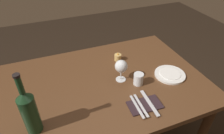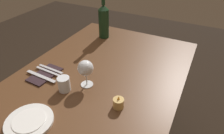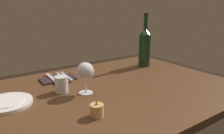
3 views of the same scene
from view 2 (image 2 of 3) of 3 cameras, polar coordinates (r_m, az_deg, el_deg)
The scene contains 10 objects.
dining_table at distance 1.20m, azimuth -3.44°, elevation -5.74°, with size 1.30×0.90×0.74m.
wine_glass_left at distance 1.01m, azimuth -7.60°, elevation -0.46°, with size 0.08×0.08×0.15m.
wine_bottle at distance 1.51m, azimuth -2.39°, elevation 13.18°, with size 0.08×0.08×0.35m.
water_tumbler at distance 1.04m, azimuth -13.57°, elevation -4.93°, with size 0.06×0.06×0.08m.
votive_candle at distance 0.93m, azimuth 1.85°, elevation -10.37°, with size 0.05×0.05×0.07m.
dinner_plate at distance 0.95m, azimuth -22.64°, elevation -14.21°, with size 0.20×0.20×0.02m.
folded_napkin at distance 1.20m, azimuth -18.65°, elevation -2.04°, with size 0.20×0.12×0.01m.
fork_inner at distance 1.21m, azimuth -17.92°, elevation -1.17°, with size 0.02×0.18×0.00m.
fork_outer at distance 1.22m, azimuth -17.15°, elevation -0.56°, with size 0.02×0.18×0.00m.
table_knife at distance 1.18m, azimuth -19.67°, elevation -2.54°, with size 0.03×0.21×0.00m.
Camera 2 is at (0.78, 0.48, 1.42)m, focal length 31.88 mm.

